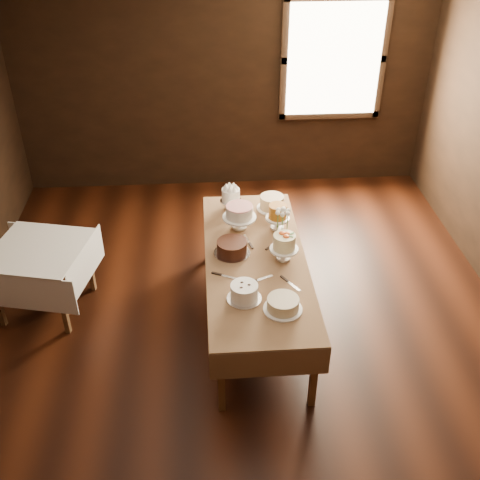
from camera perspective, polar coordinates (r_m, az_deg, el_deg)
name	(u,v)px	position (r m, az deg, el deg)	size (l,w,h in m)	color
floor	(242,341)	(5.19, 0.16, -9.98)	(5.00, 6.00, 0.01)	black
ceiling	(242,10)	(3.82, 0.22, 21.87)	(5.00, 6.00, 0.01)	beige
wall_back	(224,78)	(7.08, -1.64, 15.84)	(5.00, 0.02, 2.80)	black
window	(334,60)	(7.14, 9.34, 17.25)	(1.10, 0.05, 1.30)	#FFEABF
display_table	(256,263)	(5.01, 1.57, -2.34)	(0.88, 2.23, 0.69)	#503319
side_table	(39,255)	(5.48, -19.37, -1.45)	(0.97, 0.97, 0.67)	#503319
cake_meringue	(231,199)	(5.64, -0.92, 4.06)	(0.21, 0.21, 0.23)	silver
cake_speckled	(272,203)	(5.66, 3.18, 3.71)	(0.33, 0.33, 0.14)	white
cake_lattice	(239,218)	(5.34, -0.06, 2.22)	(0.32, 0.32, 0.24)	white
cake_caramel	(277,218)	(5.34, 3.75, 2.21)	(0.22, 0.22, 0.26)	white
cake_chocolate	(232,248)	(5.01, -0.81, -0.79)	(0.37, 0.37, 0.13)	silver
cake_flowers	(284,248)	(4.93, 4.39, -0.82)	(0.25, 0.25, 0.25)	white
cake_swirl	(244,293)	(4.50, 0.42, -5.26)	(0.28, 0.28, 0.14)	silver
cake_cream	(283,305)	(4.43, 4.29, -6.42)	(0.30, 0.30, 0.11)	white
cake_server_a	(265,278)	(4.76, 2.48, -3.78)	(0.24, 0.03, 0.01)	silver
cake_server_b	(294,286)	(4.69, 5.37, -4.59)	(0.24, 0.03, 0.01)	silver
cake_server_c	(247,239)	(5.22, 0.69, 0.12)	(0.24, 0.03, 0.01)	silver
cake_server_d	(277,242)	(5.19, 3.73, -0.20)	(0.24, 0.03, 0.01)	silver
cake_server_e	(230,277)	(4.76, -1.01, -3.71)	(0.24, 0.03, 0.01)	silver
flower_vase	(282,236)	(5.16, 4.19, 0.44)	(0.13, 0.13, 0.14)	#2D2823
flower_bouquet	(283,218)	(5.06, 4.27, 2.22)	(0.14, 0.14, 0.20)	white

